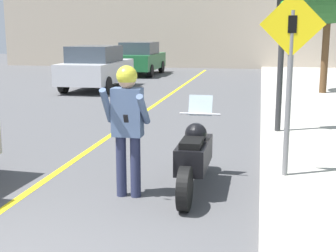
{
  "coord_description": "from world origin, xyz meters",
  "views": [
    {
      "loc": [
        2.55,
        -3.23,
        2.23
      ],
      "look_at": [
        1.25,
        3.33,
        0.87
      ],
      "focal_mm": 50.0,
      "sensor_mm": 36.0,
      "label": 1
    }
  ],
  "objects_px": {
    "person_biker": "(127,117)",
    "parked_car_silver": "(96,67)",
    "traffic_light": "(283,23)",
    "parked_car_green": "(140,58)",
    "crossing_sign": "(290,67)",
    "motorcycle": "(194,156)"
  },
  "relations": [
    {
      "from": "person_biker",
      "to": "parked_car_silver",
      "type": "relative_size",
      "value": 0.43
    },
    {
      "from": "parked_car_silver",
      "to": "traffic_light",
      "type": "bearing_deg",
      "value": -47.29
    },
    {
      "from": "parked_car_green",
      "to": "crossing_sign",
      "type": "bearing_deg",
      "value": -68.65
    },
    {
      "from": "motorcycle",
      "to": "person_biker",
      "type": "relative_size",
      "value": 1.25
    },
    {
      "from": "person_biker",
      "to": "motorcycle",
      "type": "bearing_deg",
      "value": 30.06
    },
    {
      "from": "traffic_light",
      "to": "motorcycle",
      "type": "bearing_deg",
      "value": -109.25
    },
    {
      "from": "crossing_sign",
      "to": "motorcycle",
      "type": "bearing_deg",
      "value": -159.1
    },
    {
      "from": "traffic_light",
      "to": "parked_car_silver",
      "type": "relative_size",
      "value": 0.77
    },
    {
      "from": "parked_car_silver",
      "to": "person_biker",
      "type": "bearing_deg",
      "value": -68.3
    },
    {
      "from": "crossing_sign",
      "to": "parked_car_green",
      "type": "height_order",
      "value": "crossing_sign"
    },
    {
      "from": "traffic_light",
      "to": "parked_car_green",
      "type": "bearing_deg",
      "value": 115.75
    },
    {
      "from": "person_biker",
      "to": "parked_car_silver",
      "type": "xyz_separation_m",
      "value": [
        -4.51,
        11.33,
        -0.25
      ]
    },
    {
      "from": "motorcycle",
      "to": "traffic_light",
      "type": "height_order",
      "value": "traffic_light"
    },
    {
      "from": "motorcycle",
      "to": "parked_car_green",
      "type": "distance_m",
      "value": 17.95
    },
    {
      "from": "motorcycle",
      "to": "traffic_light",
      "type": "xyz_separation_m",
      "value": [
        1.28,
        3.67,
        1.9
      ]
    },
    {
      "from": "traffic_light",
      "to": "parked_car_silver",
      "type": "height_order",
      "value": "traffic_light"
    },
    {
      "from": "motorcycle",
      "to": "person_biker",
      "type": "distance_m",
      "value": 1.15
    },
    {
      "from": "motorcycle",
      "to": "parked_car_silver",
      "type": "height_order",
      "value": "parked_car_silver"
    },
    {
      "from": "person_biker",
      "to": "crossing_sign",
      "type": "relative_size",
      "value": 0.68
    },
    {
      "from": "traffic_light",
      "to": "parked_car_green",
      "type": "relative_size",
      "value": 0.77
    },
    {
      "from": "traffic_light",
      "to": "parked_car_silver",
      "type": "xyz_separation_m",
      "value": [
        -6.62,
        7.17,
        -1.54
      ]
    },
    {
      "from": "motorcycle",
      "to": "crossing_sign",
      "type": "xyz_separation_m",
      "value": [
        1.29,
        0.49,
        1.23
      ]
    }
  ]
}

